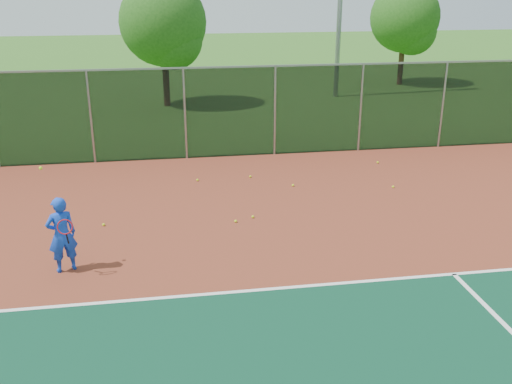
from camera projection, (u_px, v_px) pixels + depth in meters
ground at (425, 382)px, 8.53m from camera, size 120.00×120.00×0.00m
court_apron at (377, 310)px, 10.38m from camera, size 30.00×20.00×0.02m
fence_back at (275, 110)px, 19.09m from camera, size 30.00×0.06×3.03m
tennis_player at (62, 234)px, 11.49m from camera, size 0.69×0.70×2.23m
practice_ball_1 at (250, 176)px, 17.28m from camera, size 0.07×0.07×0.07m
practice_ball_2 at (236, 221)px, 14.08m from camera, size 0.07×0.07×0.07m
practice_ball_3 at (104, 225)px, 13.88m from camera, size 0.07×0.07×0.07m
practice_ball_4 at (393, 187)px, 16.42m from camera, size 0.07×0.07×0.07m
practice_ball_5 at (293, 185)px, 16.54m from camera, size 0.07×0.07×0.07m
practice_ball_6 at (253, 217)px, 14.34m from camera, size 0.07×0.07×0.07m
practice_ball_7 at (378, 162)px, 18.63m from camera, size 0.07×0.07×0.07m
practice_ball_8 at (197, 180)px, 16.98m from camera, size 0.07×0.07×0.07m
tree_back_left at (165, 27)px, 25.97m from camera, size 3.97×3.97×5.84m
tree_back_mid at (407, 21)px, 31.60m from camera, size 3.83×3.83×5.62m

